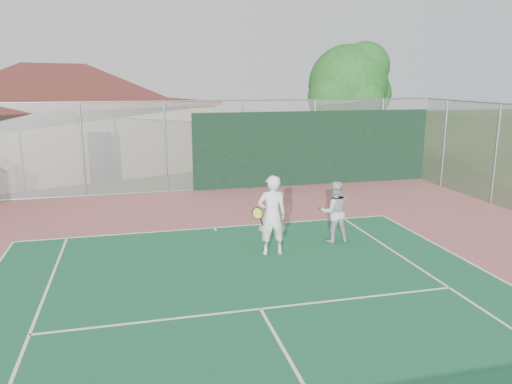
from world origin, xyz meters
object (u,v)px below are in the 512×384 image
clubhouse (57,107)px  player_white_front (272,216)px  tree (350,88)px  player_grey_back (334,212)px

clubhouse → player_white_front: size_ratio=8.01×
clubhouse → player_white_front: (6.65, -14.01, -2.00)m
tree → player_white_front: (-6.52, -10.08, -2.91)m
clubhouse → player_grey_back: 16.11m
player_white_front → player_grey_back: 1.97m
player_white_front → player_grey_back: bearing=-160.2°
tree → player_grey_back: 11.06m
tree → player_grey_back: tree is taller
clubhouse → player_white_front: clubhouse is taller
tree → player_white_front: tree is taller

